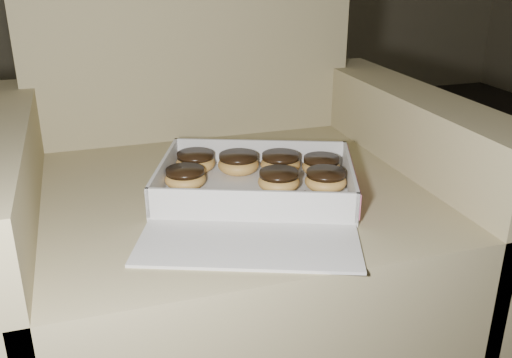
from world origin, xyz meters
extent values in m
plane|color=black|center=(0.00, 0.00, 0.00)|extent=(4.50, 4.50, 0.00)
cube|color=#90845C|center=(-0.38, 0.03, 0.22)|extent=(0.76, 0.76, 0.44)
cube|color=#90845C|center=(-0.38, 0.38, 0.72)|extent=(0.76, 0.15, 0.55)
cube|color=#90845C|center=(-0.80, 0.03, 0.30)|extent=(0.13, 0.76, 0.59)
cube|color=#90845C|center=(0.03, 0.03, 0.30)|extent=(0.13, 0.76, 0.59)
cube|color=silver|center=(-0.35, -0.04, 0.45)|extent=(0.42, 0.37, 0.01)
cube|color=silver|center=(-0.30, 0.08, 0.48)|extent=(0.33, 0.13, 0.05)
cube|color=silver|center=(-0.39, -0.16, 0.48)|extent=(0.33, 0.13, 0.05)
cube|color=silver|center=(-0.51, 0.02, 0.48)|extent=(0.10, 0.25, 0.05)
cube|color=silver|center=(-0.19, -0.11, 0.48)|extent=(0.10, 0.25, 0.05)
cube|color=#CF5380|center=(-0.18, -0.11, 0.48)|extent=(0.09, 0.24, 0.04)
cube|color=silver|center=(-0.42, -0.24, 0.45)|extent=(0.38, 0.26, 0.01)
ellipsoid|color=gold|center=(-0.36, 0.04, 0.47)|extent=(0.08, 0.08, 0.04)
cylinder|color=black|center=(-0.36, 0.04, 0.49)|extent=(0.08, 0.08, 0.01)
ellipsoid|color=gold|center=(-0.31, -0.07, 0.47)|extent=(0.08, 0.08, 0.04)
cylinder|color=black|center=(-0.31, -0.07, 0.49)|extent=(0.07, 0.07, 0.01)
ellipsoid|color=gold|center=(-0.23, -0.09, 0.47)|extent=(0.08, 0.08, 0.04)
cylinder|color=black|center=(-0.23, -0.09, 0.49)|extent=(0.07, 0.07, 0.01)
ellipsoid|color=gold|center=(-0.47, 0.00, 0.47)|extent=(0.08, 0.08, 0.04)
cylinder|color=black|center=(-0.47, 0.00, 0.49)|extent=(0.07, 0.07, 0.01)
ellipsoid|color=gold|center=(-0.44, 0.08, 0.47)|extent=(0.08, 0.08, 0.04)
cylinder|color=black|center=(-0.44, 0.08, 0.49)|extent=(0.07, 0.07, 0.01)
ellipsoid|color=gold|center=(-0.28, 0.02, 0.47)|extent=(0.08, 0.08, 0.04)
cylinder|color=black|center=(-0.28, 0.02, 0.49)|extent=(0.07, 0.07, 0.01)
ellipsoid|color=gold|center=(-0.20, -0.02, 0.47)|extent=(0.08, 0.08, 0.04)
cylinder|color=black|center=(-0.20, -0.02, 0.49)|extent=(0.07, 0.07, 0.01)
ellipsoid|color=black|center=(-0.28, -0.19, 0.46)|extent=(0.01, 0.01, 0.00)
ellipsoid|color=black|center=(-0.27, -0.09, 0.46)|extent=(0.01, 0.01, 0.00)
ellipsoid|color=black|center=(-0.35, -0.15, 0.46)|extent=(0.01, 0.01, 0.00)
ellipsoid|color=black|center=(-0.32, -0.15, 0.46)|extent=(0.01, 0.01, 0.00)
camera|label=1|loc=(-0.64, -0.98, 0.88)|focal=40.00mm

